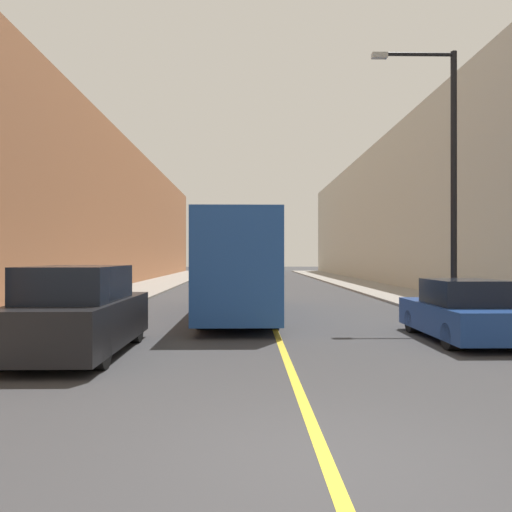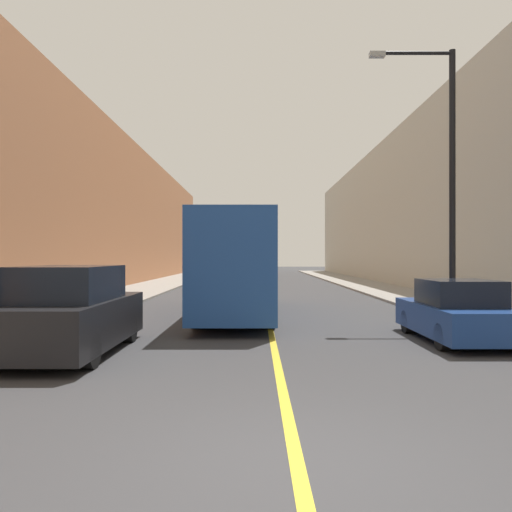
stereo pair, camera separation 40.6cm
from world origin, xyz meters
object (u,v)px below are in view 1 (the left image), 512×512
object	(u,v)px
street_lamp_right	(447,167)
car_right_near	(462,313)
parked_suv_left	(79,314)
bus	(239,265)

from	to	relation	value
street_lamp_right	car_right_near	bearing A→B (deg)	-106.99
parked_suv_left	street_lamp_right	bearing A→B (deg)	27.71
bus	street_lamp_right	bearing A→B (deg)	-14.60
car_right_near	street_lamp_right	distance (m)	5.80
parked_suv_left	car_right_near	size ratio (longest dim) A/B	1.13
bus	parked_suv_left	xyz separation A→B (m)	(-3.35, -7.10, -0.95)
car_right_near	street_lamp_right	bearing A→B (deg)	73.01
parked_suv_left	car_right_near	xyz separation A→B (m)	(9.02, 1.65, -0.19)
bus	car_right_near	xyz separation A→B (m)	(5.67, -5.45, -1.14)
bus	car_right_near	bearing A→B (deg)	-43.82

